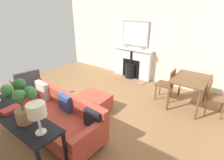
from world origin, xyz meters
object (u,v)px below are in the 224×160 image
console_table (17,119)px  potted_plant (21,99)px  mantel_bowl_far (142,49)px  dining_table (190,82)px  sofa (58,117)px  dining_chair_by_back_wall (213,93)px  fireplace (132,65)px  ottoman (95,100)px  book_stack (10,110)px  table_lamp_far_end (37,111)px  armchair_accent (27,82)px  mantel_bowl_near (126,47)px  dining_chair_near_fireplace (168,83)px

console_table → potted_plant: bearing=93.8°
mantel_bowl_far → dining_table: mantel_bowl_far is taller
sofa → console_table: bearing=0.2°
dining_chair_by_back_wall → fireplace: bearing=-108.2°
mantel_bowl_far → ottoman: bearing=-0.6°
mantel_bowl_far → book_stack: (4.01, -0.20, -0.24)m
fireplace → table_lamp_far_end: 4.15m
armchair_accent → table_lamp_far_end: table_lamp_far_end is taller
potted_plant → book_stack: size_ratio=2.19×
console_table → armchair_accent: bearing=-121.6°
sofa → table_lamp_far_end: bearing=43.3°
table_lamp_far_end → potted_plant: bearing=-92.6°
dining_chair_by_back_wall → dining_table: bearing=-91.3°
table_lamp_far_end → potted_plant: (-0.02, -0.40, 0.02)m
table_lamp_far_end → dining_table: (-3.16, 1.09, -0.46)m
armchair_accent → potted_plant: size_ratio=1.31×
console_table → table_lamp_far_end: size_ratio=4.08×
ottoman → dining_table: 2.29m
potted_plant → dining_chair_by_back_wall: (-3.13, 1.99, -0.61)m
mantel_bowl_near → dining_table: size_ratio=0.12×
mantel_bowl_far → potted_plant: 4.00m
mantel_bowl_far → dining_chair_near_fireplace: mantel_bowl_far is taller
mantel_bowl_near → dining_chair_by_back_wall: bearing=73.1°
book_stack → potted_plant: bearing=92.1°
mantel_bowl_near → console_table: size_ratio=0.07×
fireplace → dining_chair_near_fireplace: fireplace is taller
sofa → table_lamp_far_end: 1.25m
book_stack → dining_chair_near_fireplace: size_ratio=0.33×
table_lamp_far_end → book_stack: 0.88m
fireplace → potted_plant: 4.07m
potted_plant → dining_table: 3.51m
sofa → book_stack: size_ratio=7.24×
mantel_bowl_far → fireplace: bearing=-86.0°
dining_table → dining_chair_near_fireplace: (-0.00, -0.51, -0.14)m
armchair_accent → console_table: (1.08, 1.76, 0.23)m
sofa → mantel_bowl_far: bearing=179.2°
console_table → table_lamp_far_end: 0.78m
potted_plant → book_stack: potted_plant is taller
potted_plant → armchair_accent: bearing=-117.6°
sofa → dining_table: size_ratio=2.02×
console_table → dining_table: (-3.16, 1.76, -0.05)m
fireplace → table_lamp_far_end: table_lamp_far_end is taller
mantel_bowl_far → armchair_accent: size_ratio=0.16×
sofa → table_lamp_far_end: table_lamp_far_end is taller
table_lamp_far_end → sofa: bearing=-136.7°
dining_chair_near_fireplace → dining_table: bearing=89.7°
dining_chair_near_fireplace → fireplace: bearing=-118.2°
fireplace → book_stack: 4.00m
ottoman → table_lamp_far_end: table_lamp_far_end is taller
console_table → dining_chair_by_back_wall: 3.88m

